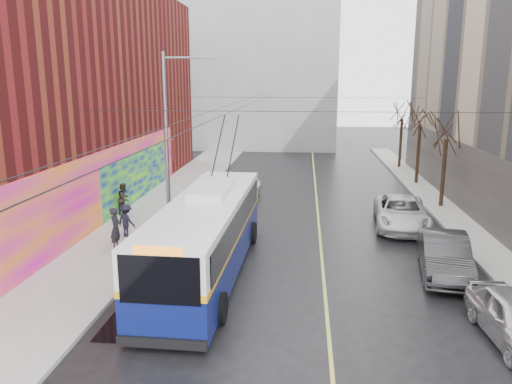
# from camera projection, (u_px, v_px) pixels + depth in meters

# --- Properties ---
(ground) EXTENTS (140.00, 140.00, 0.00)m
(ground) POSITION_uv_depth(u_px,v_px,m) (281.00, 327.00, 15.80)
(ground) COLOR black
(ground) RESTS_ON ground
(sidewalk_left) EXTENTS (4.00, 60.00, 0.15)m
(sidewalk_left) POSITION_uv_depth(u_px,v_px,m) (150.00, 217.00, 28.19)
(sidewalk_left) COLOR gray
(sidewalk_left) RESTS_ON ground
(sidewalk_right) EXTENTS (2.00, 60.00, 0.15)m
(sidewalk_right) POSITION_uv_depth(u_px,v_px,m) (460.00, 225.00, 26.58)
(sidewalk_right) COLOR gray
(sidewalk_right) RESTS_ON ground
(lane_line) EXTENTS (0.12, 50.00, 0.01)m
(lane_line) POSITION_uv_depth(u_px,v_px,m) (318.00, 213.00, 29.25)
(lane_line) COLOR #BFB74C
(lane_line) RESTS_ON ground
(building_left) EXTENTS (12.11, 36.00, 14.00)m
(building_left) POSITION_uv_depth(u_px,v_px,m) (22.00, 91.00, 29.36)
(building_left) COLOR #5E1214
(building_left) RESTS_ON ground
(building_far) EXTENTS (20.50, 12.10, 18.00)m
(building_far) POSITION_uv_depth(u_px,v_px,m) (249.00, 68.00, 58.06)
(building_far) COLOR gray
(building_far) RESTS_ON ground
(streetlight_pole) EXTENTS (2.65, 0.60, 9.00)m
(streetlight_pole) POSITION_uv_depth(u_px,v_px,m) (169.00, 137.00, 25.02)
(streetlight_pole) COLOR slate
(streetlight_pole) RESTS_ON ground
(catenary_wires) EXTENTS (18.00, 60.00, 0.22)m
(catenary_wires) POSITION_uv_depth(u_px,v_px,m) (251.00, 104.00, 29.00)
(catenary_wires) COLOR black
(tree_near) EXTENTS (3.20, 3.20, 6.40)m
(tree_near) POSITION_uv_depth(u_px,v_px,m) (447.00, 126.00, 29.38)
(tree_near) COLOR black
(tree_near) RESTS_ON ground
(tree_mid) EXTENTS (3.20, 3.20, 6.68)m
(tree_mid) POSITION_uv_depth(u_px,v_px,m) (421.00, 114.00, 36.12)
(tree_mid) COLOR black
(tree_mid) RESTS_ON ground
(tree_far) EXTENTS (3.20, 3.20, 6.57)m
(tree_far) POSITION_uv_depth(u_px,v_px,m) (403.00, 110.00, 42.94)
(tree_far) COLOR black
(tree_far) RESTS_ON ground
(puddle) EXTENTS (2.56, 3.40, 0.01)m
(puddle) POSITION_uv_depth(u_px,v_px,m) (149.00, 318.00, 16.41)
(puddle) COLOR black
(puddle) RESTS_ON ground
(pigeons_flying) EXTENTS (4.77, 1.25, 0.24)m
(pigeons_flying) POSITION_uv_depth(u_px,v_px,m) (236.00, 89.00, 23.63)
(pigeons_flying) COLOR slate
(trolleybus) EXTENTS (3.14, 12.60, 5.93)m
(trolleybus) POSITION_uv_depth(u_px,v_px,m) (207.00, 234.00, 19.84)
(trolleybus) COLOR #0A1250
(trolleybus) RESTS_ON ground
(parked_car_b) EXTENTS (2.44, 5.21, 1.65)m
(parked_car_b) POSITION_uv_depth(u_px,v_px,m) (444.00, 255.00, 19.88)
(parked_car_b) COLOR #2A2A2D
(parked_car_b) RESTS_ON ground
(parked_car_c) EXTENTS (3.16, 5.97, 1.60)m
(parked_car_c) POSITION_uv_depth(u_px,v_px,m) (401.00, 213.00, 26.33)
(parked_car_c) COLOR silver
(parked_car_c) RESTS_ON ground
(following_car) EXTENTS (2.54, 4.81, 1.56)m
(following_car) POSITION_uv_depth(u_px,v_px,m) (241.00, 189.00, 32.18)
(following_car) COLOR #AAAAAF
(following_car) RESTS_ON ground
(pedestrian_a) EXTENTS (0.48, 0.71, 1.92)m
(pedestrian_a) POSITION_uv_depth(u_px,v_px,m) (116.00, 228.00, 22.47)
(pedestrian_a) COLOR black
(pedestrian_a) RESTS_ON sidewalk_left
(pedestrian_b) EXTENTS (0.79, 0.96, 1.81)m
(pedestrian_b) POSITION_uv_depth(u_px,v_px,m) (124.00, 199.00, 28.29)
(pedestrian_b) COLOR black
(pedestrian_b) RESTS_ON sidewalk_left
(pedestrian_c) EXTENTS (1.21, 1.02, 1.62)m
(pedestrian_c) POSITION_uv_depth(u_px,v_px,m) (126.00, 221.00, 24.27)
(pedestrian_c) COLOR black
(pedestrian_c) RESTS_ON sidewalk_left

